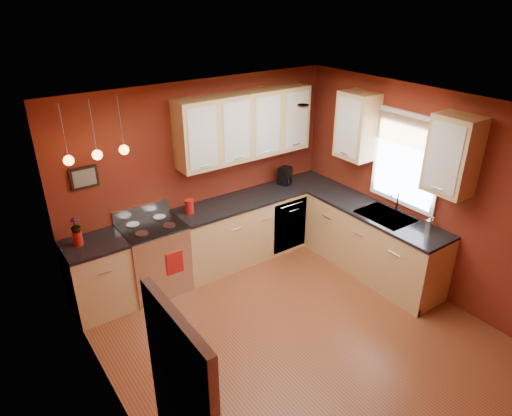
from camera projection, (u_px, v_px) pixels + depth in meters
floor at (297, 336)px, 5.27m from camera, size 4.20×4.20×0.00m
ceiling at (308, 114)px, 4.13m from camera, size 4.00×4.20×0.02m
wall_back at (202, 176)px, 6.24m from camera, size 4.00×0.02×2.60m
wall_front at (499, 362)px, 3.16m from camera, size 4.00×0.02×2.60m
wall_left at (112, 310)px, 3.67m from camera, size 0.02×4.20×2.60m
wall_right at (423, 193)px, 5.74m from camera, size 0.02×4.20×2.60m
base_cabinets_back_left at (99, 278)px, 5.54m from camera, size 0.70×0.60×0.90m
base_cabinets_back_right at (258, 225)px, 6.78m from camera, size 2.54×0.60×0.90m
base_cabinets_right at (372, 243)px, 6.29m from camera, size 0.60×2.10×0.90m
counter_back_left at (93, 245)px, 5.34m from camera, size 0.70×0.62×0.04m
counter_back_right at (258, 196)px, 6.57m from camera, size 2.54×0.62×0.04m
counter_right at (376, 213)px, 6.08m from camera, size 0.62×2.10×0.04m
gas_range at (155, 257)px, 5.91m from camera, size 0.76×0.64×1.11m
dishwasher_front at (290, 225)px, 6.75m from camera, size 0.60×0.02×0.80m
sink at (385, 217)px, 5.97m from camera, size 0.50×0.70×0.33m
window at (407, 157)px, 5.78m from camera, size 0.06×1.02×1.22m
upper_cabinets_back at (245, 126)px, 6.14m from camera, size 2.00×0.35×0.90m
upper_cabinets_right at (400, 139)px, 5.60m from camera, size 0.35×1.95×0.90m
wall_picture at (84, 178)px, 5.27m from camera, size 0.32×0.03×0.26m
pendant_lights at (97, 154)px, 4.93m from camera, size 0.71×0.11×0.66m
red_canister at (189, 206)px, 5.99m from camera, size 0.13×0.13×0.19m
red_vase at (78, 238)px, 5.25m from camera, size 0.11×0.11×0.17m
flowers at (75, 226)px, 5.18m from camera, size 0.13×0.13×0.20m
coffee_maker at (285, 176)px, 6.87m from camera, size 0.22×0.22×0.27m
soap_pump at (430, 222)px, 5.61m from camera, size 0.08×0.08×0.18m
dish_towel at (175, 263)px, 5.72m from camera, size 0.22×0.02×0.31m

